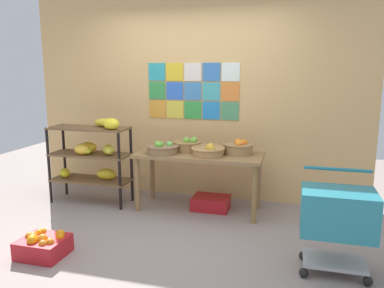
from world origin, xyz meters
The scene contains 11 objects.
ground centered at (0.00, 0.00, 0.00)m, with size 9.02×9.02×0.00m, color gray.
back_wall_with_art centered at (0.00, 1.54, 1.37)m, with size 4.54×0.07×2.73m.
banana_shelf_unit centered at (-1.16, 0.90, 0.69)m, with size 1.03×0.42×1.13m.
display_table centered at (0.21, 0.99, 0.62)m, with size 1.53×0.63×0.71m.
fruit_basket_centre centered at (0.34, 0.91, 0.77)m, with size 0.40×0.40×0.16m.
fruit_basket_back_right centered at (0.03, 1.13, 0.78)m, with size 0.36×0.36×0.17m.
fruit_basket_left centered at (-0.23, 0.90, 0.77)m, with size 0.41×0.41×0.16m.
fruit_basket_right centered at (0.67, 1.11, 0.79)m, with size 0.37×0.37×0.18m.
produce_crate_under_table centered at (0.35, 1.04, 0.08)m, with size 0.45×0.34×0.16m, color #B3171E.
orange_crate_foreground centered at (-0.89, -0.56, 0.11)m, with size 0.41×0.36×0.23m.
shopping_cart centered at (1.69, -0.15, 0.51)m, with size 0.59×0.46×0.86m.
Camera 1 is at (1.32, -3.36, 1.70)m, focal length 35.55 mm.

